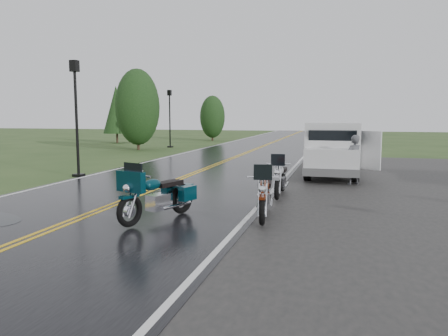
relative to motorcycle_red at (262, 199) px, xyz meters
name	(u,v)px	position (x,y,z in m)	size (l,w,h in m)	color
ground	(95,214)	(-4.28, 0.30, -0.65)	(120.00, 120.00, 0.00)	#2D471E
road	(211,167)	(-4.28, 10.30, -0.63)	(8.00, 100.00, 0.04)	black
motorcycle_red	(262,199)	(0.00, 0.00, 0.00)	(0.80, 2.21, 1.30)	#4E1909
motorcycle_teal	(129,198)	(-2.70, -0.88, 0.04)	(0.85, 2.33, 1.38)	#042933
motorcycle_silver	(277,180)	(-0.10, 2.92, -0.01)	(0.79, 2.16, 1.28)	#999DA0
van_white	(308,152)	(0.44, 7.19, 0.45)	(2.10, 5.61, 2.20)	silver
person_at_van	(354,161)	(2.04, 6.59, 0.21)	(0.63, 0.41, 1.73)	#4B4B50
lamp_post_near_left	(76,119)	(-8.50, 6.03, 1.65)	(0.40, 0.40, 4.61)	black
lamp_post_far_left	(170,119)	(-10.98, 21.85, 1.54)	(0.37, 0.37, 4.37)	black
tree_left_mid	(138,115)	(-12.28, 19.11, 1.77)	(3.10, 3.10, 4.85)	#1E3D19
tree_left_far	(212,121)	(-10.44, 31.36, 1.19)	(2.40, 2.40, 3.69)	#1E3D19
pine_left_far	(117,115)	(-17.58, 25.73, 1.79)	(2.34, 2.34, 4.88)	#1E3D19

